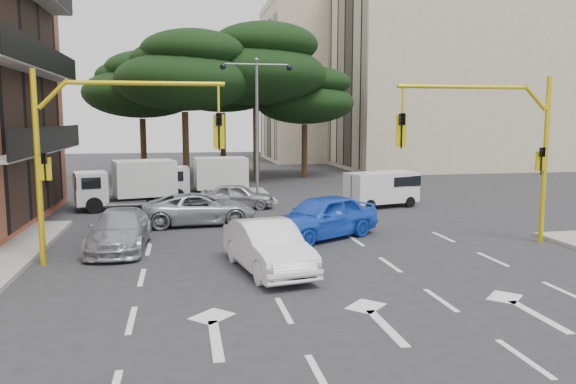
% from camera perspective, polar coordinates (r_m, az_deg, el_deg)
% --- Properties ---
extents(ground, '(120.00, 120.00, 0.00)m').
position_cam_1_polar(ground, '(17.29, 4.05, -7.70)').
color(ground, '#28282B').
rests_on(ground, ground).
extents(median_strip, '(1.40, 6.00, 0.15)m').
position_cam_1_polar(median_strip, '(32.71, -3.12, -0.33)').
color(median_strip, gray).
rests_on(median_strip, ground).
extents(apartment_beige_near, '(20.20, 12.15, 18.70)m').
position_cam_1_polar(apartment_beige_near, '(54.10, 16.30, 12.32)').
color(apartment_beige_near, tan).
rests_on(apartment_beige_near, ground).
extents(apartment_beige_far, '(16.20, 12.15, 16.70)m').
position_cam_1_polar(apartment_beige_far, '(62.66, 5.33, 10.97)').
color(apartment_beige_far, tan).
rests_on(apartment_beige_far, ground).
extents(pine_left_near, '(9.15, 9.15, 10.23)m').
position_cam_1_polar(pine_left_near, '(38.20, -10.43, 12.00)').
color(pine_left_near, '#382616').
rests_on(pine_left_near, ground).
extents(pine_center, '(9.98, 9.98, 11.16)m').
position_cam_1_polar(pine_center, '(40.61, -3.22, 12.82)').
color(pine_center, '#382616').
rests_on(pine_center, ground).
extents(pine_left_far, '(8.32, 8.32, 9.30)m').
position_cam_1_polar(pine_left_far, '(42.23, -14.59, 10.50)').
color(pine_left_far, '#382616').
rests_on(pine_left_far, ground).
extents(pine_right, '(7.49, 7.49, 8.37)m').
position_cam_1_polar(pine_right, '(43.14, 1.79, 9.75)').
color(pine_right, '#382616').
rests_on(pine_right, ground).
extents(pine_back, '(9.15, 9.15, 10.23)m').
position_cam_1_polar(pine_back, '(45.31, -6.63, 11.35)').
color(pine_back, '#382616').
rests_on(pine_back, ground).
extents(signal_mast_right, '(5.79, 0.37, 6.00)m').
position_cam_1_polar(signal_mast_right, '(21.25, 20.82, 5.28)').
color(signal_mast_right, yellow).
rests_on(signal_mast_right, ground).
extents(signal_mast_left, '(5.79, 0.37, 6.00)m').
position_cam_1_polar(signal_mast_left, '(18.29, -18.71, 5.10)').
color(signal_mast_left, yellow).
rests_on(signal_mast_left, ground).
extents(street_lamp_center, '(4.16, 0.36, 7.77)m').
position_cam_1_polar(street_lamp_center, '(32.42, -3.19, 9.08)').
color(street_lamp_center, slate).
rests_on(street_lamp_center, median_strip).
extents(car_white_hatch, '(2.39, 4.74, 1.49)m').
position_cam_1_polar(car_white_hatch, '(16.73, -2.05, -5.56)').
color(car_white_hatch, white).
rests_on(car_white_hatch, ground).
extents(car_blue_compact, '(5.15, 4.15, 1.65)m').
position_cam_1_polar(car_blue_compact, '(21.29, 3.44, -2.53)').
color(car_blue_compact, blue).
rests_on(car_blue_compact, ground).
extents(car_silver_wagon, '(2.11, 4.73, 1.35)m').
position_cam_1_polar(car_silver_wagon, '(20.37, -16.72, -3.72)').
color(car_silver_wagon, '#A0A3A8').
rests_on(car_silver_wagon, ground).
extents(car_silver_cross_a, '(4.94, 2.51, 1.34)m').
position_cam_1_polar(car_silver_cross_a, '(24.35, -8.96, -1.71)').
color(car_silver_cross_a, '#A7ABAF').
rests_on(car_silver_cross_a, ground).
extents(car_silver_cross_b, '(3.92, 2.23, 1.26)m').
position_cam_1_polar(car_silver_cross_b, '(28.51, -5.13, -0.39)').
color(car_silver_cross_b, '#A8AAB1').
rests_on(car_silver_cross_b, ground).
extents(van_white, '(3.96, 2.55, 1.83)m').
position_cam_1_polar(van_white, '(29.15, 9.48, 0.28)').
color(van_white, silver).
rests_on(van_white, ground).
extents(box_truck_a, '(5.25, 3.15, 2.41)m').
position_cam_1_polar(box_truck_a, '(29.34, -16.07, 0.71)').
color(box_truck_a, silver).
rests_on(box_truck_a, ground).
extents(box_truck_b, '(4.87, 2.29, 2.34)m').
position_cam_1_polar(box_truck_b, '(31.82, -8.37, 1.37)').
color(box_truck_b, silver).
rests_on(box_truck_b, ground).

